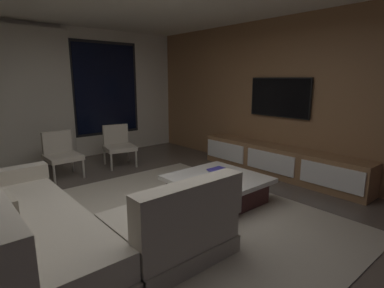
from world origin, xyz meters
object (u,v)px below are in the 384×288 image
Objects in this scene: sectional_couch at (68,228)px; accent_chair_near_window at (118,143)px; accent_chair_by_curtain at (61,152)px; book_stack_on_coffee_table at (217,171)px; coffee_table at (217,189)px; mounted_tv at (280,97)px; media_console at (280,162)px.

sectional_couch reaches higher than accent_chair_near_window.
book_stack_on_coffee_table is at bearing -60.32° from accent_chair_by_curtain.
accent_chair_by_curtain is (-1.24, 2.55, 0.25)m from coffee_table.
accent_chair_near_window is 0.66× the size of mounted_tv.
sectional_couch is at bearing -178.36° from media_console.
media_console is (3.63, 0.10, -0.04)m from sectional_couch.
coffee_table is 1.49× the size of accent_chair_near_window.
accent_chair_by_curtain is (-1.38, 2.42, 0.04)m from book_stack_on_coffee_table.
coffee_table is 0.37× the size of media_console.
coffee_table is 2.85m from accent_chair_by_curtain.
book_stack_on_coffee_table is at bearing -83.37° from accent_chair_near_window.
coffee_table is at bearing -86.67° from accent_chair_near_window.
sectional_couch is 9.86× the size of book_stack_on_coffee_table.
accent_chair_near_window is at bearing 130.64° from mounted_tv.
coffee_table is at bearing -176.77° from media_console.
accent_chair_by_curtain reaches higher than media_console.
coffee_table is at bearing -170.90° from mounted_tv.
sectional_couch reaches higher than media_console.
mounted_tv is at bearing 4.53° from sectional_couch.
book_stack_on_coffee_table is at bearing 178.42° from media_console.
accent_chair_by_curtain reaches higher than book_stack_on_coffee_table.
accent_chair_near_window is 0.25× the size of media_console.
sectional_couch is 2.16× the size of coffee_table.
mounted_tv is (1.68, 0.16, 0.96)m from book_stack_on_coffee_table.
mounted_tv is (3.82, 0.30, 1.06)m from sectional_couch.
sectional_couch is 3.21× the size of accent_chair_near_window.
sectional_couch is 0.81× the size of media_console.
accent_chair_near_window is at bearing 93.33° from coffee_table.
book_stack_on_coffee_table is 0.22× the size of mounted_tv.
mounted_tv is at bearing 47.59° from media_console.
coffee_table is 0.98× the size of mounted_tv.
accent_chair_by_curtain is (0.76, 2.56, 0.14)m from sectional_couch.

